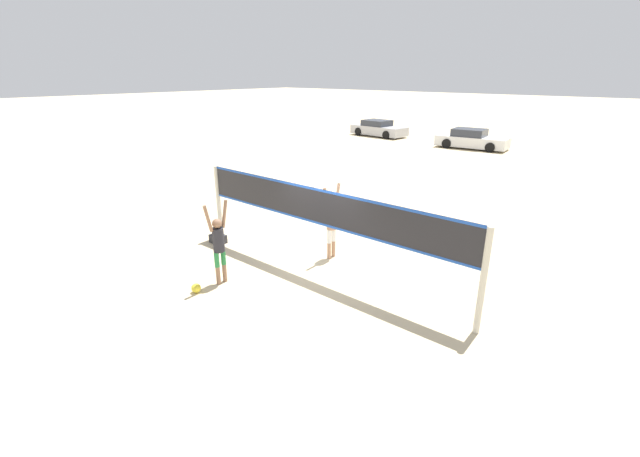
{
  "coord_description": "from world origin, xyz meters",
  "views": [
    {
      "loc": [
        6.63,
        -7.8,
        5.04
      ],
      "look_at": [
        0.0,
        0.0,
        1.27
      ],
      "focal_mm": 24.0,
      "sensor_mm": 36.0,
      "label": 1
    }
  ],
  "objects_px": {
    "volleyball_net": "(320,215)",
    "volleyball": "(196,288)",
    "gear_bag": "(218,239)",
    "parked_car_near": "(378,129)",
    "player_spiker": "(219,242)",
    "player_blocker": "(332,220)",
    "parked_car_mid": "(471,140)"
  },
  "relations": [
    {
      "from": "gear_bag",
      "to": "parked_car_mid",
      "type": "relative_size",
      "value": 0.1
    },
    {
      "from": "parked_car_mid",
      "to": "volleyball",
      "type": "bearing_deg",
      "value": -88.2
    },
    {
      "from": "volleyball_net",
      "to": "volleyball",
      "type": "relative_size",
      "value": 37.3
    },
    {
      "from": "parked_car_near",
      "to": "parked_car_mid",
      "type": "bearing_deg",
      "value": -1.92
    },
    {
      "from": "volleyball",
      "to": "parked_car_near",
      "type": "xyz_separation_m",
      "value": [
        -11.38,
        25.49,
        0.48
      ]
    },
    {
      "from": "player_blocker",
      "to": "volleyball_net",
      "type": "bearing_deg",
      "value": 23.19
    },
    {
      "from": "parked_car_near",
      "to": "player_spiker",
      "type": "bearing_deg",
      "value": -60.72
    },
    {
      "from": "player_blocker",
      "to": "volleyball",
      "type": "bearing_deg",
      "value": -17.56
    },
    {
      "from": "gear_bag",
      "to": "volleyball_net",
      "type": "bearing_deg",
      "value": 6.15
    },
    {
      "from": "parked_car_mid",
      "to": "volleyball_net",
      "type": "bearing_deg",
      "value": -83.19
    },
    {
      "from": "volleyball_net",
      "to": "parked_car_near",
      "type": "height_order",
      "value": "volleyball_net"
    },
    {
      "from": "player_spiker",
      "to": "volleyball",
      "type": "bearing_deg",
      "value": 175.58
    },
    {
      "from": "parked_car_near",
      "to": "volleyball",
      "type": "bearing_deg",
      "value": -61.45
    },
    {
      "from": "player_spiker",
      "to": "volleyball_net",
      "type": "bearing_deg",
      "value": -37.8
    },
    {
      "from": "volleyball_net",
      "to": "parked_car_mid",
      "type": "bearing_deg",
      "value": 102.29
    },
    {
      "from": "volleyball",
      "to": "volleyball_net",
      "type": "bearing_deg",
      "value": 59.43
    },
    {
      "from": "volleyball_net",
      "to": "volleyball",
      "type": "height_order",
      "value": "volleyball_net"
    },
    {
      "from": "player_spiker",
      "to": "parked_car_near",
      "type": "bearing_deg",
      "value": 24.78
    },
    {
      "from": "gear_bag",
      "to": "parked_car_near",
      "type": "xyz_separation_m",
      "value": [
        -9.17,
        23.17,
        0.46
      ]
    },
    {
      "from": "player_blocker",
      "to": "gear_bag",
      "type": "height_order",
      "value": "player_blocker"
    },
    {
      "from": "player_blocker",
      "to": "gear_bag",
      "type": "xyz_separation_m",
      "value": [
        -3.4,
        -1.42,
        -1.0
      ]
    },
    {
      "from": "volleyball_net",
      "to": "gear_bag",
      "type": "xyz_separation_m",
      "value": [
        -3.83,
        -0.41,
        -1.5
      ]
    },
    {
      "from": "volleyball_net",
      "to": "volleyball",
      "type": "xyz_separation_m",
      "value": [
        -1.62,
        -2.73,
        -1.52
      ]
    },
    {
      "from": "volleyball_net",
      "to": "volleyball",
      "type": "distance_m",
      "value": 3.52
    },
    {
      "from": "gear_bag",
      "to": "parked_car_near",
      "type": "height_order",
      "value": "parked_car_near"
    },
    {
      "from": "volleyball_net",
      "to": "player_blocker",
      "type": "relative_size",
      "value": 3.99
    },
    {
      "from": "volleyball_net",
      "to": "parked_car_mid",
      "type": "height_order",
      "value": "volleyball_net"
    },
    {
      "from": "parked_car_mid",
      "to": "parked_car_near",
      "type": "bearing_deg",
      "value": 168.1
    },
    {
      "from": "player_spiker",
      "to": "gear_bag",
      "type": "height_order",
      "value": "player_spiker"
    },
    {
      "from": "volleyball",
      "to": "parked_car_mid",
      "type": "height_order",
      "value": "parked_car_mid"
    },
    {
      "from": "player_spiker",
      "to": "gear_bag",
      "type": "distance_m",
      "value": 2.95
    },
    {
      "from": "volleyball",
      "to": "parked_car_mid",
      "type": "relative_size",
      "value": 0.05
    }
  ]
}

